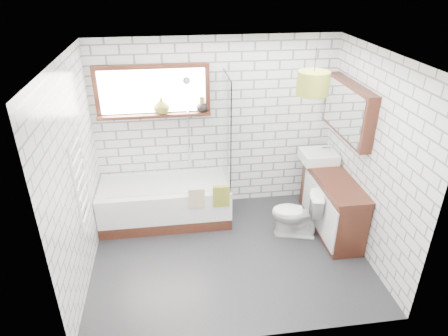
{
  "coord_description": "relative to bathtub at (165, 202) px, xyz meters",
  "views": [
    {
      "loc": [
        -0.63,
        -4.0,
        3.33
      ],
      "look_at": [
        -0.03,
        0.25,
        1.11
      ],
      "focal_mm": 32.0,
      "sensor_mm": 36.0,
      "label": 1
    }
  ],
  "objects": [
    {
      "name": "floor",
      "position": [
        0.79,
        -0.9,
        -0.3
      ],
      "size": [
        3.4,
        2.6,
        0.01
      ],
      "primitive_type": "cube",
      "color": "black",
      "rests_on": "ground"
    },
    {
      "name": "ceiling",
      "position": [
        0.79,
        -0.9,
        2.21
      ],
      "size": [
        3.4,
        2.6,
        0.01
      ],
      "primitive_type": "cube",
      "color": "white",
      "rests_on": "ground"
    },
    {
      "name": "wall_back",
      "position": [
        0.79,
        0.4,
        0.96
      ],
      "size": [
        3.4,
        0.01,
        2.5
      ],
      "primitive_type": "cube",
      "color": "white",
      "rests_on": "ground"
    },
    {
      "name": "wall_front",
      "position": [
        0.79,
        -2.21,
        0.96
      ],
      "size": [
        3.4,
        0.01,
        2.5
      ],
      "primitive_type": "cube",
      "color": "white",
      "rests_on": "ground"
    },
    {
      "name": "wall_left",
      "position": [
        -0.92,
        -0.9,
        0.96
      ],
      "size": [
        0.01,
        2.6,
        2.5
      ],
      "primitive_type": "cube",
      "color": "white",
      "rests_on": "ground"
    },
    {
      "name": "wall_right",
      "position": [
        2.49,
        -0.9,
        0.96
      ],
      "size": [
        0.01,
        2.6,
        2.5
      ],
      "primitive_type": "cube",
      "color": "white",
      "rests_on": "ground"
    },
    {
      "name": "window",
      "position": [
        -0.06,
        0.36,
        1.51
      ],
      "size": [
        1.52,
        0.16,
        0.68
      ],
      "primitive_type": "cube",
      "color": "black",
      "rests_on": "wall_back"
    },
    {
      "name": "towel_radiator",
      "position": [
        -0.87,
        -0.9,
        0.91
      ],
      "size": [
        0.06,
        0.52,
        1.0
      ],
      "primitive_type": "cube",
      "color": "white",
      "rests_on": "wall_left"
    },
    {
      "name": "mirror_cabinet",
      "position": [
        2.41,
        -0.3,
        1.36
      ],
      "size": [
        0.16,
        1.2,
        0.7
      ],
      "primitive_type": "cube",
      "color": "black",
      "rests_on": "wall_right"
    },
    {
      "name": "shower_riser",
      "position": [
        0.39,
        0.36,
        1.06
      ],
      "size": [
        0.02,
        0.02,
        1.3
      ],
      "primitive_type": "cylinder",
      "color": "silver",
      "rests_on": "wall_back"
    },
    {
      "name": "bathtub",
      "position": [
        0.0,
        0.0,
        0.0
      ],
      "size": [
        1.8,
        0.8,
        0.58
      ],
      "primitive_type": "cube",
      "color": "white",
      "rests_on": "floor"
    },
    {
      "name": "shower_screen",
      "position": [
        0.88,
        0.0,
        1.04
      ],
      "size": [
        0.02,
        0.72,
        1.5
      ],
      "primitive_type": "cube",
      "color": "white",
      "rests_on": "bathtub"
    },
    {
      "name": "towel_green",
      "position": [
        0.75,
        -0.4,
        0.27
      ],
      "size": [
        0.22,
        0.06,
        0.3
      ],
      "primitive_type": "cube",
      "color": "olive",
      "rests_on": "bathtub"
    },
    {
      "name": "towel_beige",
      "position": [
        0.42,
        -0.4,
        0.27
      ],
      "size": [
        0.21,
        0.05,
        0.28
      ],
      "primitive_type": "cube",
      "color": "#C2B086",
      "rests_on": "bathtub"
    },
    {
      "name": "vanity",
      "position": [
        2.26,
        -0.51,
        0.11
      ],
      "size": [
        0.45,
        1.4,
        0.8
      ],
      "primitive_type": "cube",
      "color": "black",
      "rests_on": "floor"
    },
    {
      "name": "basin",
      "position": [
        2.2,
        -0.01,
        0.58
      ],
      "size": [
        0.48,
        0.42,
        0.14
      ],
      "primitive_type": "cube",
      "color": "white",
      "rests_on": "vanity"
    },
    {
      "name": "tap",
      "position": [
        2.36,
        -0.01,
        0.64
      ],
      "size": [
        0.03,
        0.03,
        0.16
      ],
      "primitive_type": "cylinder",
      "rotation": [
        0.0,
        0.0,
        0.14
      ],
      "color": "silver",
      "rests_on": "vanity"
    },
    {
      "name": "toilet",
      "position": [
        1.74,
        -0.61,
        0.04
      ],
      "size": [
        0.53,
        0.72,
        0.66
      ],
      "primitive_type": "imported",
      "rotation": [
        0.0,
        0.0,
        -1.83
      ],
      "color": "white",
      "rests_on": "floor"
    },
    {
      "name": "vase_olive",
      "position": [
        0.04,
        0.33,
        1.3
      ],
      "size": [
        0.25,
        0.25,
        0.22
      ],
      "primitive_type": "imported",
      "rotation": [
        0.0,
        0.0,
        0.19
      ],
      "color": "olive",
      "rests_on": "window"
    },
    {
      "name": "vase_dark",
      "position": [
        0.59,
        0.33,
        1.27
      ],
      "size": [
        0.18,
        0.18,
        0.17
      ],
      "primitive_type": "imported",
      "rotation": [
        0.0,
        0.0,
        -0.08
      ],
      "color": "black",
      "rests_on": "window"
    },
    {
      "name": "bottle",
      "position": [
        0.59,
        0.33,
        1.29
      ],
      "size": [
        0.08,
        0.08,
        0.21
      ],
      "primitive_type": "cylinder",
      "rotation": [
        0.0,
        0.0,
        -0.28
      ],
      "color": "olive",
      "rests_on": "window"
    },
    {
      "name": "pendant",
      "position": [
        1.79,
        -0.59,
        1.81
      ],
      "size": [
        0.37,
        0.37,
        0.27
      ],
      "primitive_type": "cylinder",
      "color": "olive",
      "rests_on": "ceiling"
    }
  ]
}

